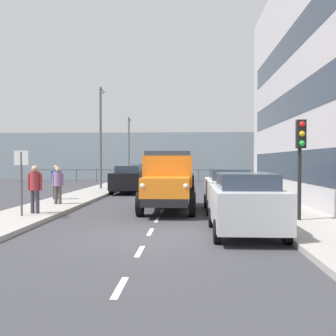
% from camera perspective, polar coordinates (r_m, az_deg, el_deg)
% --- Properties ---
extents(ground_plane, '(80.00, 80.00, 0.00)m').
position_cam_1_polar(ground_plane, '(20.11, -0.06, -4.76)').
color(ground_plane, '#38383D').
extents(sidewalk_left, '(2.39, 36.75, 0.15)m').
position_cam_1_polar(sidewalk_left, '(20.40, 13.60, -4.50)').
color(sidewalk_left, '#9E9993').
rests_on(sidewalk_left, ground_plane).
extents(sidewalk_right, '(2.39, 36.75, 0.15)m').
position_cam_1_polar(sidewalk_right, '(20.93, -13.38, -4.35)').
color(sidewalk_right, '#9E9993').
rests_on(sidewalk_right, ground_plane).
extents(road_centreline_markings, '(0.12, 32.65, 0.01)m').
position_cam_1_polar(road_centreline_markings, '(19.65, -0.14, -4.89)').
color(road_centreline_markings, silver).
rests_on(road_centreline_markings, ground_plane).
extents(sea_horizon, '(80.00, 0.80, 5.00)m').
position_cam_1_polar(sea_horizon, '(41.36, 1.60, 1.74)').
color(sea_horizon, '#84939E').
rests_on(sea_horizon, ground_plane).
extents(seawall_railing, '(28.08, 0.08, 1.20)m').
position_cam_1_polar(seawall_railing, '(37.78, 1.45, -0.60)').
color(seawall_railing, '#4C5156').
rests_on(seawall_railing, ground_plane).
extents(truck_vintage_orange, '(2.17, 5.64, 2.43)m').
position_cam_1_polar(truck_vintage_orange, '(15.62, -0.01, -2.12)').
color(truck_vintage_orange, black).
rests_on(truck_vintage_orange, ground_plane).
extents(car_silver_kerbside_near, '(1.88, 3.86, 1.72)m').
position_cam_1_polar(car_silver_kerbside_near, '(11.05, 11.21, -4.98)').
color(car_silver_kerbside_near, '#B7BABF').
rests_on(car_silver_kerbside_near, ground_plane).
extents(car_white_kerbside_1, '(1.80, 4.00, 1.72)m').
position_cam_1_polar(car_white_kerbside_1, '(15.83, 8.76, -3.13)').
color(car_white_kerbside_1, white).
rests_on(car_white_kerbside_1, ground_plane).
extents(car_black_oppositeside_0, '(1.92, 4.37, 1.72)m').
position_cam_1_polar(car_black_oppositeside_0, '(24.69, -5.68, -1.58)').
color(car_black_oppositeside_0, black).
rests_on(car_black_oppositeside_0, ground_plane).
extents(car_teal_oppositeside_1, '(1.85, 4.19, 1.72)m').
position_cam_1_polar(car_teal_oppositeside_1, '(31.17, -3.83, -1.02)').
color(car_teal_oppositeside_1, '#1E6670').
rests_on(car_teal_oppositeside_1, ground_plane).
extents(car_grey_oppositeside_2, '(1.85, 4.58, 1.72)m').
position_cam_1_polar(car_grey_oppositeside_2, '(36.58, -2.79, -0.69)').
color(car_grey_oppositeside_2, slate).
rests_on(car_grey_oppositeside_2, ground_plane).
extents(pedestrian_couple_a, '(0.53, 0.34, 1.73)m').
position_cam_1_polar(pedestrian_couple_a, '(14.86, -18.88, -2.39)').
color(pedestrian_couple_a, '#383342').
rests_on(pedestrian_couple_a, sidewalk_right).
extents(pedestrian_couple_b, '(0.53, 0.34, 1.62)m').
position_cam_1_polar(pedestrian_couple_b, '(17.74, -15.80, -2.03)').
color(pedestrian_couple_b, '#4C473D').
rests_on(pedestrian_couple_b, sidewalk_right).
extents(pedestrian_in_dark_coat, '(0.53, 0.34, 1.67)m').
position_cam_1_polar(pedestrian_in_dark_coat, '(19.89, -16.04, -1.60)').
color(pedestrian_in_dark_coat, '#383342').
rests_on(pedestrian_in_dark_coat, sidewalk_right).
extents(traffic_light_near, '(0.28, 0.41, 3.20)m').
position_cam_1_polar(traffic_light_near, '(13.10, 18.80, 2.85)').
color(traffic_light_near, black).
rests_on(traffic_light_near, sidewalk_left).
extents(lamp_post_promenade, '(0.32, 1.14, 6.90)m').
position_cam_1_polar(lamp_post_promenade, '(27.16, -9.76, 5.68)').
color(lamp_post_promenade, '#59595B').
rests_on(lamp_post_promenade, sidewalk_right).
extents(lamp_post_far, '(0.32, 1.14, 6.08)m').
position_cam_1_polar(lamp_post_far, '(38.01, -5.71, 3.75)').
color(lamp_post_far, '#59595B').
rests_on(lamp_post_far, sidewalk_right).
extents(street_sign, '(0.50, 0.07, 2.25)m').
position_cam_1_polar(street_sign, '(14.33, -20.64, -0.47)').
color(street_sign, '#4C4C4C').
rests_on(street_sign, sidewalk_right).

